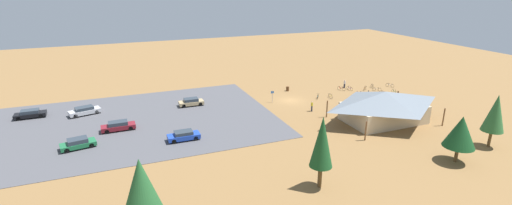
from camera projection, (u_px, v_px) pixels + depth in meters
The scene contains 29 objects.
ground at pixel (291, 101), 66.93m from camera, with size 160.00×160.00×0.00m, color olive.
parking_lot_asphalt at pixel (134, 122), 56.75m from camera, with size 42.93×29.75×0.05m, color #4C4C51.
bike_pavilion at pixel (384, 105), 56.24m from camera, with size 14.65×10.14×4.81m.
trash_bin at pixel (288, 89), 72.67m from camera, with size 0.60×0.60×0.90m, color brown.
lot_sign at pixel (272, 95), 65.50m from camera, with size 0.56×0.08×2.20m.
pine_mideast at pixel (461, 132), 43.15m from camera, with size 3.65×3.65×5.83m.
pine_midwest at pixel (322, 142), 37.37m from camera, with size 2.42×2.42×7.97m.
pine_center at pixel (141, 187), 28.98m from camera, with size 3.26×3.26×7.78m.
pine_far_west at pixel (495, 113), 46.99m from camera, with size 2.71×2.71×7.14m.
bicycle_purple_yard_left at pixel (360, 94), 69.72m from camera, with size 1.61×0.86×0.92m.
bicycle_white_yard_center at pixel (377, 89), 72.64m from camera, with size 1.51×0.96×0.75m.
bicycle_red_lone_west at pixel (341, 89), 73.03m from camera, with size 0.92×1.53×0.84m.
bicycle_blue_lone_east at pixel (368, 93), 70.36m from camera, with size 1.23×1.23×0.84m.
bicycle_black_back_row at pixel (372, 86), 74.77m from camera, with size 0.69×1.57×0.80m.
bicycle_silver_near_sign at pixel (390, 85), 75.48m from camera, with size 0.79×1.62×0.85m.
bicycle_orange_by_bin at pixel (365, 88), 73.30m from camera, with size 1.40×0.98×0.74m.
bicycle_green_yard_right at pixel (395, 92), 70.71m from camera, with size 0.48×1.82×0.87m.
bicycle_teal_trailside at pixel (318, 97), 68.01m from camera, with size 1.10×1.41×0.80m.
bicycle_yellow_front_row at pixel (330, 96), 68.24m from camera, with size 0.48×1.79×0.88m.
bicycle_purple_mid_cluster at pixel (350, 88), 73.20m from camera, with size 0.48×1.71×0.81m.
bicycle_white_yard_front at pixel (382, 93), 70.41m from camera, with size 0.51×1.62×0.80m.
car_blue_mid_lot at pixel (184, 136), 50.08m from camera, with size 4.35×1.82×1.30m.
car_tan_front_row at pixel (191, 102), 63.92m from camera, with size 4.27×1.87×1.32m.
car_black_back_corner at pixel (30, 114), 58.23m from camera, with size 4.54×1.89×1.30m.
car_maroon_inner_stall at pixel (118, 126), 53.33m from camera, with size 4.77×1.83×1.37m.
car_green_far_end at pixel (78, 143), 47.67m from camera, with size 4.54×2.62×1.32m.
car_silver_second_row at pixel (85, 111), 59.56m from camera, with size 5.06×3.03×1.34m.
visitor_by_pavilion at pixel (345, 84), 74.56m from camera, with size 0.40×0.39×1.70m.
visitor_near_lot at pixel (312, 106), 61.22m from camera, with size 0.38×0.40×1.73m.
Camera 1 is at (29.61, 56.67, 20.79)m, focal length 25.78 mm.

